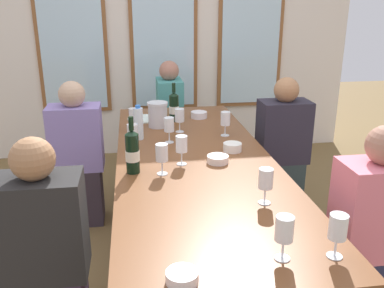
# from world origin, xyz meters

# --- Properties ---
(ground_plane) EXTENTS (12.00, 12.00, 0.00)m
(ground_plane) POSITION_xyz_m (0.00, 0.00, 0.00)
(ground_plane) COLOR brown
(back_wall_with_windows) EXTENTS (4.14, 0.10, 2.90)m
(back_wall_with_windows) POSITION_xyz_m (0.00, 2.22, 1.45)
(back_wall_with_windows) COLOR silver
(back_wall_with_windows) RESTS_ON ground
(dining_table) EXTENTS (0.94, 2.56, 0.74)m
(dining_table) POSITION_xyz_m (0.00, 0.00, 0.67)
(dining_table) COLOR brown
(dining_table) RESTS_ON ground
(white_plate_0) EXTENTS (0.26, 0.26, 0.01)m
(white_plate_0) POSITION_xyz_m (-0.28, 0.92, 0.74)
(white_plate_0) COLOR white
(white_plate_0) RESTS_ON dining_table
(metal_pitcher) EXTENTS (0.16, 0.16, 0.19)m
(metal_pitcher) POSITION_xyz_m (-0.18, 0.69, 0.84)
(metal_pitcher) COLOR silver
(metal_pitcher) RESTS_ON dining_table
(wine_bottle_0) EXTENTS (0.08, 0.08, 0.32)m
(wine_bottle_0) POSITION_xyz_m (-0.37, -0.18, 0.86)
(wine_bottle_0) COLOR black
(wine_bottle_0) RESTS_ON dining_table
(wine_bottle_1) EXTENTS (0.08, 0.08, 0.31)m
(wine_bottle_1) POSITION_xyz_m (-0.04, 0.83, 0.86)
(wine_bottle_1) COLOR black
(wine_bottle_1) RESTS_ON dining_table
(tasting_bowl_0) EXTENTS (0.11, 0.11, 0.04)m
(tasting_bowl_0) POSITION_xyz_m (-0.22, -1.16, 0.76)
(tasting_bowl_0) COLOR white
(tasting_bowl_0) RESTS_ON dining_table
(tasting_bowl_1) EXTENTS (0.12, 0.12, 0.05)m
(tasting_bowl_1) POSITION_xyz_m (0.25, 0.08, 0.77)
(tasting_bowl_1) COLOR white
(tasting_bowl_1) RESTS_ON dining_table
(tasting_bowl_2) EXTENTS (0.13, 0.13, 0.04)m
(tasting_bowl_2) POSITION_xyz_m (0.12, -0.10, 0.76)
(tasting_bowl_2) COLOR white
(tasting_bowl_2) RESTS_ON dining_table
(tasting_bowl_3) EXTENTS (0.13, 0.13, 0.05)m
(tasting_bowl_3) POSITION_xyz_m (0.17, 0.90, 0.77)
(tasting_bowl_3) COLOR white
(tasting_bowl_3) RESTS_ON dining_table
(water_bottle) EXTENTS (0.06, 0.06, 0.24)m
(water_bottle) POSITION_xyz_m (-0.33, 0.41, 0.85)
(water_bottle) COLOR white
(water_bottle) RESTS_ON dining_table
(wine_glass_0) EXTENTS (0.07, 0.07, 0.17)m
(wine_glass_0) POSITION_xyz_m (-0.13, 0.31, 0.86)
(wine_glass_0) COLOR white
(wine_glass_0) RESTS_ON dining_table
(wine_glass_1) EXTENTS (0.07, 0.07, 0.17)m
(wine_glass_1) POSITION_xyz_m (-0.36, 0.59, 0.86)
(wine_glass_1) COLOR white
(wine_glass_1) RESTS_ON dining_table
(wine_glass_2) EXTENTS (0.07, 0.07, 0.17)m
(wine_glass_2) POSITION_xyz_m (-0.21, -0.22, 0.86)
(wine_glass_2) COLOR white
(wine_glass_2) RESTS_ON dining_table
(wine_glass_3) EXTENTS (0.07, 0.07, 0.17)m
(wine_glass_3) POSITION_xyz_m (0.24, -0.64, 0.86)
(wine_glass_3) COLOR white
(wine_glass_3) RESTS_ON dining_table
(wine_glass_4) EXTENTS (0.07, 0.07, 0.17)m
(wine_glass_4) POSITION_xyz_m (0.28, 0.40, 0.86)
(wine_glass_4) COLOR white
(wine_glass_4) RESTS_ON dining_table
(wine_glass_5) EXTENTS (0.07, 0.07, 0.17)m
(wine_glass_5) POSITION_xyz_m (0.16, -1.08, 0.86)
(wine_glass_5) COLOR white
(wine_glass_5) RESTS_ON dining_table
(wine_glass_6) EXTENTS (0.07, 0.07, 0.17)m
(wine_glass_6) POSITION_xyz_m (0.36, -1.10, 0.86)
(wine_glass_6) COLOR white
(wine_glass_6) RESTS_ON dining_table
(wine_glass_7) EXTENTS (0.07, 0.07, 0.17)m
(wine_glass_7) POSITION_xyz_m (-0.37, 0.18, 0.86)
(wine_glass_7) COLOR white
(wine_glass_7) RESTS_ON dining_table
(wine_glass_8) EXTENTS (0.07, 0.07, 0.17)m
(wine_glass_8) POSITION_xyz_m (-0.09, -0.10, 0.86)
(wine_glass_8) COLOR white
(wine_glass_8) RESTS_ON dining_table
(wine_glass_9) EXTENTS (0.07, 0.07, 0.17)m
(wine_glass_9) POSITION_xyz_m (-0.03, 0.54, 0.86)
(wine_glass_9) COLOR white
(wine_glass_9) RESTS_ON dining_table
(seated_person_0) EXTENTS (0.38, 0.24, 1.11)m
(seated_person_0) POSITION_xyz_m (-0.79, 0.67, 0.53)
(seated_person_0) COLOR #322831
(seated_person_0) RESTS_ON ground
(seated_person_1) EXTENTS (0.38, 0.24, 1.11)m
(seated_person_1) POSITION_xyz_m (0.79, 0.59, 0.53)
(seated_person_1) COLOR #2B3A3A
(seated_person_1) RESTS_ON ground
(seated_person_2) EXTENTS (0.38, 0.24, 1.11)m
(seated_person_2) POSITION_xyz_m (-0.79, -0.63, 0.53)
(seated_person_2) COLOR #36243C
(seated_person_2) RESTS_ON ground
(seated_person_3) EXTENTS (0.38, 0.24, 1.11)m
(seated_person_3) POSITION_xyz_m (0.79, -0.69, 0.53)
(seated_person_3) COLOR #252744
(seated_person_3) RESTS_ON ground
(seated_person_4) EXTENTS (0.24, 0.38, 1.11)m
(seated_person_4) POSITION_xyz_m (0.00, 1.63, 0.53)
(seated_person_4) COLOR #3A2531
(seated_person_4) RESTS_ON ground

